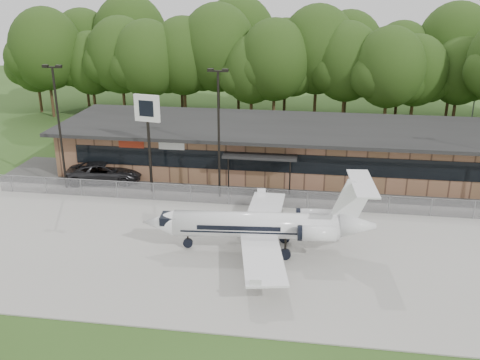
% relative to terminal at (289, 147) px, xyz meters
% --- Properties ---
extents(ground, '(160.00, 160.00, 0.00)m').
position_rel_terminal_xyz_m(ground, '(0.00, -23.94, -2.18)').
color(ground, '#2D4719').
rests_on(ground, ground).
extents(apron, '(64.00, 18.00, 0.08)m').
position_rel_terminal_xyz_m(apron, '(0.00, -15.94, -2.14)').
color(apron, '#9E9B93').
rests_on(apron, ground).
extents(parking_lot, '(50.00, 9.00, 0.06)m').
position_rel_terminal_xyz_m(parking_lot, '(0.00, -4.44, -2.15)').
color(parking_lot, '#383835').
rests_on(parking_lot, ground).
extents(terminal, '(41.00, 11.65, 4.30)m').
position_rel_terminal_xyz_m(terminal, '(0.00, 0.00, 0.00)').
color(terminal, brown).
rests_on(terminal, ground).
extents(fence, '(46.00, 0.04, 1.52)m').
position_rel_terminal_xyz_m(fence, '(0.00, -8.94, -1.40)').
color(fence, gray).
rests_on(fence, ground).
extents(treeline, '(72.00, 12.00, 15.00)m').
position_rel_terminal_xyz_m(treeline, '(0.00, 18.06, 5.32)').
color(treeline, '#1E3611').
rests_on(treeline, ground).
extents(light_pole_left, '(1.55, 0.30, 10.23)m').
position_rel_terminal_xyz_m(light_pole_left, '(-18.00, -7.44, 3.80)').
color(light_pole_left, black).
rests_on(light_pole_left, ground).
extents(light_pole_mid, '(1.55, 0.30, 10.23)m').
position_rel_terminal_xyz_m(light_pole_mid, '(-5.00, -7.44, 3.80)').
color(light_pole_mid, black).
rests_on(light_pole_mid, ground).
extents(business_jet, '(14.84, 13.24, 4.99)m').
position_rel_terminal_xyz_m(business_jet, '(-0.53, -16.00, -0.39)').
color(business_jet, white).
rests_on(business_jet, ground).
extents(suv, '(6.78, 4.14, 1.76)m').
position_rel_terminal_xyz_m(suv, '(-15.40, -5.45, -1.30)').
color(suv, '#2C2B2E').
rests_on(suv, ground).
extents(pole_sign, '(2.12, 0.63, 8.07)m').
position_rel_terminal_xyz_m(pole_sign, '(-10.71, -7.14, 4.00)').
color(pole_sign, black).
rests_on(pole_sign, ground).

